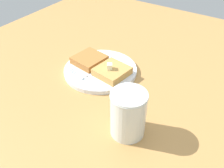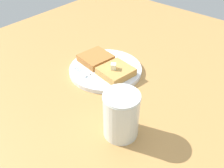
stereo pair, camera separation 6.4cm
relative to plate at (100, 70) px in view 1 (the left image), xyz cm
name	(u,v)px [view 1 (the left image)]	position (x,y,z in cm)	size (l,w,h in cm)	color
table_surface	(122,79)	(-6.64, -1.88, -2.13)	(117.37, 117.37, 2.76)	#B48247
plate	(100,70)	(0.00, 0.00, 0.00)	(21.92, 21.92, 1.31)	white
toast_slice_left	(112,71)	(-4.66, 0.69, 1.62)	(8.47, 8.73, 2.14)	tan
toast_slice_middle	(89,60)	(4.66, -0.69, 1.62)	(8.47, 8.73, 2.14)	#B06F34
butter_pat_primary	(110,66)	(-4.23, 1.28, 3.52)	(1.65, 1.49, 1.65)	#F3F1C9
fork	(87,79)	(-0.15, 6.58, 0.74)	(16.06, 2.47, 0.36)	silver
syrup_jar	(128,115)	(-18.83, 15.94, 4.45)	(8.02, 8.02, 11.12)	#582D0C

